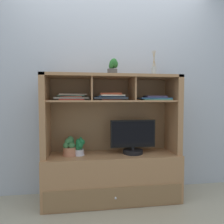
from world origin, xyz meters
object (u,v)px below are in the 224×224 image
object	(u,v)px
potted_orchid	(79,147)
magazine_stack_right	(155,98)
media_console	(112,162)
potted_fern	(70,147)
diffuser_bottle	(154,71)
magazine_stack_left	(110,97)
tv_monitor	(133,139)
magazine_stack_centre	(72,97)
potted_succulent	(113,67)

from	to	relation	value
potted_orchid	magazine_stack_right	distance (m)	0.99
media_console	magazine_stack_right	world-z (taller)	media_console
media_console	potted_fern	bearing A→B (deg)	-178.00
potted_fern	diffuser_bottle	distance (m)	1.27
potted_orchid	magazine_stack_left	bearing A→B (deg)	2.86
magazine_stack_left	tv_monitor	bearing A→B (deg)	-7.66
diffuser_bottle	magazine_stack_centre	bearing A→B (deg)	178.56
tv_monitor	diffuser_bottle	distance (m)	0.81
potted_fern	magazine_stack_right	xyz separation A→B (m)	(0.94, -0.04, 0.54)
potted_fern	potted_succulent	size ratio (longest dim) A/B	1.19
media_console	magazine_stack_centre	world-z (taller)	media_console
diffuser_bottle	magazine_stack_left	bearing A→B (deg)	-178.08
magazine_stack_right	media_console	bearing A→B (deg)	172.89
potted_fern	media_console	bearing A→B (deg)	2.00
potted_fern	potted_succulent	bearing A→B (deg)	-2.06
tv_monitor	magazine_stack_centre	xyz separation A→B (m)	(-0.67, 0.07, 0.47)
tv_monitor	potted_orchid	bearing A→B (deg)	178.39
tv_monitor	potted_fern	world-z (taller)	tv_monitor
tv_monitor	magazine_stack_centre	size ratio (longest dim) A/B	1.34
tv_monitor	diffuser_bottle	xyz separation A→B (m)	(0.25, 0.05, 0.76)
potted_fern	magazine_stack_centre	xyz separation A→B (m)	(0.02, 0.05, 0.55)
tv_monitor	magazine_stack_right	size ratio (longest dim) A/B	1.42
potted_succulent	media_console	bearing A→B (deg)	100.26
media_console	magazine_stack_centre	bearing A→B (deg)	175.79
tv_monitor	diffuser_bottle	size ratio (longest dim) A/B	1.76
magazine_stack_right	magazine_stack_centre	bearing A→B (deg)	174.28
potted_orchid	magazine_stack_left	xyz separation A→B (m)	(0.34, 0.02, 0.54)
potted_orchid	diffuser_bottle	world-z (taller)	diffuser_bottle
magazine_stack_right	tv_monitor	bearing A→B (deg)	175.84
tv_monitor	potted_fern	xyz separation A→B (m)	(-0.70, 0.03, -0.08)
potted_orchid	potted_fern	distance (m)	0.10
magazine_stack_centre	magazine_stack_right	distance (m)	0.92
tv_monitor	potted_succulent	xyz separation A→B (m)	(-0.23, 0.01, 0.80)
diffuser_bottle	potted_succulent	bearing A→B (deg)	-174.96
potted_fern	magazine_stack_centre	world-z (taller)	magazine_stack_centre
magazine_stack_left	magazine_stack_right	xyz separation A→B (m)	(0.49, -0.05, -0.02)
magazine_stack_centre	tv_monitor	bearing A→B (deg)	-6.28
magazine_stack_left	magazine_stack_right	distance (m)	0.50
magazine_stack_left	potted_succulent	size ratio (longest dim) A/B	2.12
potted_succulent	diffuser_bottle	bearing A→B (deg)	5.04
media_console	tv_monitor	size ratio (longest dim) A/B	2.95
magazine_stack_left	magazine_stack_centre	distance (m)	0.42
magazine_stack_right	diffuser_bottle	size ratio (longest dim) A/B	1.23
tv_monitor	media_console	bearing A→B (deg)	169.85
magazine_stack_centre	potted_succulent	xyz separation A→B (m)	(0.45, -0.07, 0.33)
potted_succulent	magazine_stack_right	bearing A→B (deg)	-3.19
media_console	magazine_stack_centre	size ratio (longest dim) A/B	3.95
potted_orchid	potted_fern	world-z (taller)	potted_fern
tv_monitor	magazine_stack_left	world-z (taller)	magazine_stack_left
diffuser_bottle	potted_succulent	world-z (taller)	diffuser_bottle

